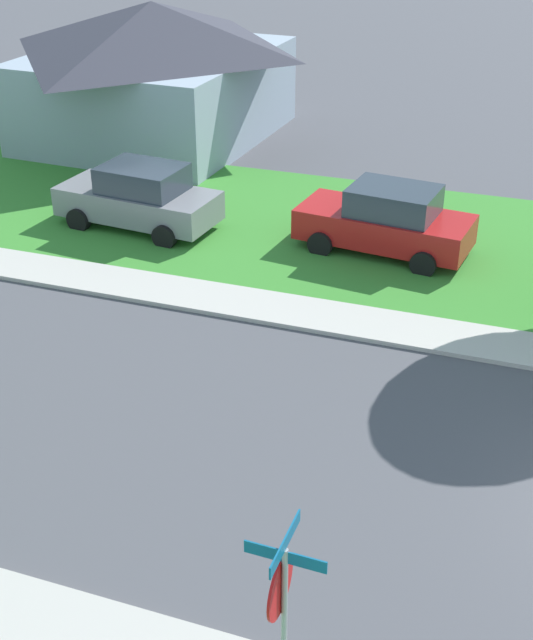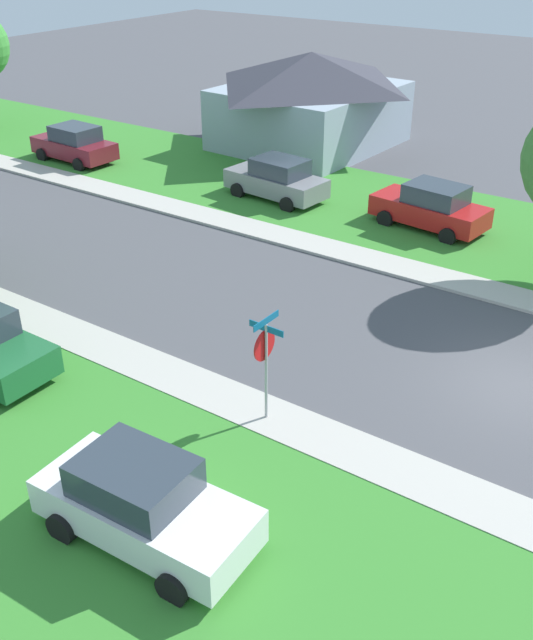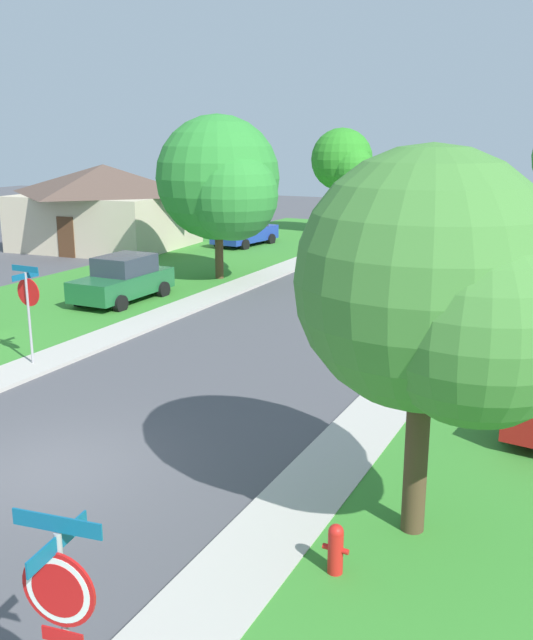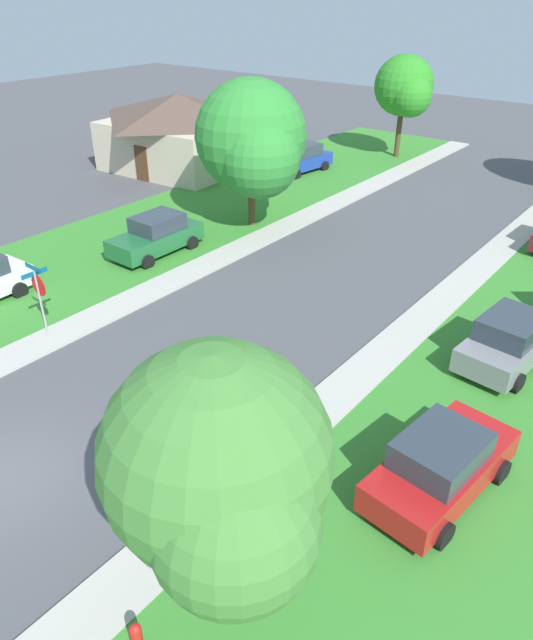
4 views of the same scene
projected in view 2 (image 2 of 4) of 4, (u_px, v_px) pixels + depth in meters
name	position (u px, v px, depth m)	size (l,w,h in m)	color
ground_plane	(521.00, 387.00, 18.40)	(120.00, 120.00, 0.00)	#4C4C51
sidewalk_east	(247.00, 227.00, 27.70)	(1.40, 56.00, 0.10)	#B7B2A8
lawn_east	(311.00, 193.00, 31.08)	(8.00, 56.00, 0.08)	#38842D
sidewalk_west	(55.00, 328.00, 20.95)	(1.40, 56.00, 0.10)	#B7B2A8
stop_sign_far_corner	(265.00, 352.00, 16.30)	(0.92, 0.92, 2.77)	#9E9EA3
car_grey_behind_trees	(277.00, 179.00, 30.06)	(2.36, 4.46, 1.76)	gray
car_maroon_across_road	(74.00, 144.00, 34.64)	(2.18, 4.37, 1.76)	maroon
car_red_driveway_right	(431.00, 207.00, 27.22)	(2.42, 4.48, 1.76)	red
car_white_far_down_street	(143.00, 503.00, 13.56)	(2.19, 4.38, 1.76)	white
house_right_setback	(310.00, 98.00, 36.45)	(9.37, 8.23, 4.60)	#93A3B2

